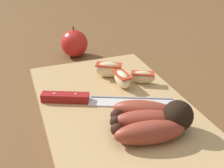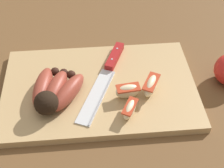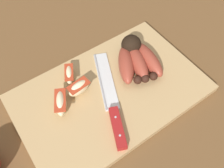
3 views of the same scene
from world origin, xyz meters
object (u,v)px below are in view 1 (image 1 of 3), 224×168
at_px(apple_wedge_far, 143,77).
at_px(whole_apple, 74,43).
at_px(apple_wedge_middle, 109,69).
at_px(banana_bunch, 153,120).
at_px(chefs_knife, 88,99).
at_px(apple_wedge_near, 122,79).

relative_size(apple_wedge_far, whole_apple, 0.66).
bearing_deg(apple_wedge_middle, whole_apple, -169.98).
xyz_separation_m(banana_bunch, apple_wedge_far, (-0.17, 0.06, -0.01)).
xyz_separation_m(banana_bunch, apple_wedge_middle, (-0.23, -0.00, -0.00)).
bearing_deg(chefs_knife, banana_bunch, 31.33).
bearing_deg(apple_wedge_near, whole_apple, -169.53).
xyz_separation_m(chefs_knife, apple_wedge_far, (-0.04, 0.14, 0.01)).
height_order(apple_wedge_near, apple_wedge_far, apple_wedge_near).
distance_m(apple_wedge_middle, apple_wedge_far, 0.09).
distance_m(apple_wedge_near, whole_apple, 0.27).
xyz_separation_m(apple_wedge_middle, whole_apple, (-0.21, -0.04, -0.00)).
distance_m(apple_wedge_far, whole_apple, 0.28).
relative_size(chefs_knife, apple_wedge_near, 4.35).
bearing_deg(chefs_knife, apple_wedge_middle, 139.67).
relative_size(chefs_knife, apple_wedge_middle, 3.75).
distance_m(banana_bunch, chefs_knife, 0.16).
bearing_deg(apple_wedge_far, apple_wedge_middle, -132.35).
height_order(banana_bunch, chefs_knife, banana_bunch).
bearing_deg(whole_apple, apple_wedge_middle, 10.02).
height_order(apple_wedge_near, whole_apple, whole_apple).
relative_size(chefs_knife, apple_wedge_far, 4.39).
bearing_deg(chefs_knife, apple_wedge_far, 103.97).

